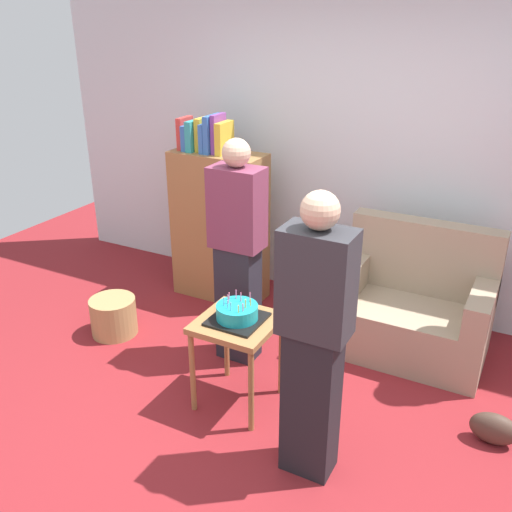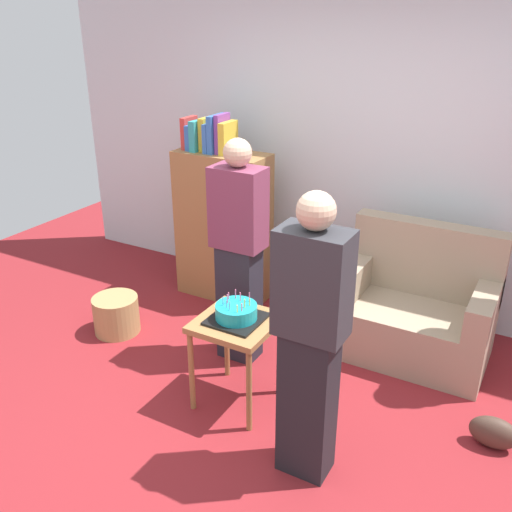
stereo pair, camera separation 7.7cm
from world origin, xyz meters
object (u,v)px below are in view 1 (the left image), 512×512
at_px(side_table, 237,333).
at_px(birthday_cake, 237,313).
at_px(bookshelf, 219,222).
at_px(wicker_basket, 114,316).
at_px(person_blowing_candles, 238,253).
at_px(person_holding_cake, 314,341).
at_px(couch, 412,309).
at_px(handbag, 494,429).

distance_m(side_table, birthday_cake, 0.14).
height_order(bookshelf, wicker_basket, bookshelf).
relative_size(person_blowing_candles, person_holding_cake, 1.00).
bearing_deg(couch, person_blowing_candles, -148.07).
bearing_deg(side_table, couch, 54.18).
bearing_deg(wicker_basket, handbag, 1.80).
xyz_separation_m(side_table, birthday_cake, (-0.00, 0.00, 0.14)).
relative_size(bookshelf, birthday_cake, 5.04).
bearing_deg(couch, handbag, -48.44).
distance_m(couch, handbag, 1.08).
distance_m(side_table, handbag, 1.64).
height_order(side_table, birthday_cake, birthday_cake).
height_order(birthday_cake, person_holding_cake, person_holding_cake).
xyz_separation_m(bookshelf, person_holding_cake, (1.54, -1.58, 0.14)).
distance_m(bookshelf, person_holding_cake, 2.21).
xyz_separation_m(couch, person_blowing_candles, (-1.10, -0.68, 0.49)).
bearing_deg(handbag, couch, 131.56).
relative_size(person_holding_cake, wicker_basket, 4.53).
height_order(bookshelf, person_blowing_candles, person_blowing_candles).
height_order(wicker_basket, handbag, wicker_basket).
bearing_deg(bookshelf, person_blowing_candles, -51.08).
xyz_separation_m(couch, person_holding_cake, (-0.20, -1.48, 0.49)).
bearing_deg(wicker_basket, bookshelf, 68.03).
xyz_separation_m(birthday_cake, person_blowing_candles, (-0.26, 0.47, 0.17)).
bearing_deg(person_blowing_candles, couch, 34.05).
bearing_deg(wicker_basket, person_blowing_candles, 10.76).
height_order(side_table, person_holding_cake, person_holding_cake).
distance_m(person_blowing_candles, person_holding_cake, 1.20).
relative_size(birthday_cake, person_holding_cake, 0.20).
bearing_deg(bookshelf, handbag, -20.13).
bearing_deg(person_holding_cake, side_table, -18.46).
distance_m(birthday_cake, wicker_basket, 1.42).
bearing_deg(wicker_basket, birthday_cake, -12.15).
distance_m(bookshelf, birthday_cake, 1.55).
height_order(couch, person_holding_cake, person_holding_cake).
height_order(side_table, person_blowing_candles, person_blowing_candles).
xyz_separation_m(side_table, person_blowing_candles, (-0.26, 0.47, 0.32)).
bearing_deg(bookshelf, couch, -3.34).
bearing_deg(person_blowing_candles, handbag, -1.27).
bearing_deg(person_blowing_candles, bookshelf, 131.04).
distance_m(person_holding_cake, handbag, 1.35).
height_order(person_blowing_candles, wicker_basket, person_blowing_candles).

